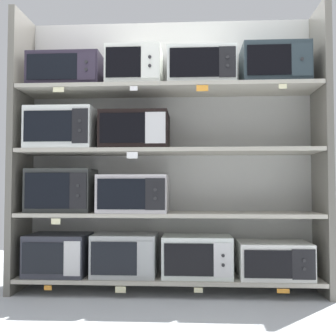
# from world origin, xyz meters

# --- Properties ---
(back_panel) EXTENTS (2.49, 0.04, 2.19)m
(back_panel) POSITION_xyz_m (0.00, 0.23, 1.10)
(back_panel) COLOR #B2B2AD
(back_panel) RESTS_ON ground
(upright_left) EXTENTS (0.05, 0.42, 2.19)m
(upright_left) POSITION_xyz_m (-1.18, 0.00, 1.10)
(upright_left) COLOR #68645B
(upright_left) RESTS_ON ground
(upright_right) EXTENTS (0.05, 0.42, 2.19)m
(upright_right) POSITION_xyz_m (1.18, 0.00, 1.10)
(upright_right) COLOR #68645B
(upright_right) RESTS_ON ground
(shelf_0) EXTENTS (2.29, 0.42, 0.03)m
(shelf_0) POSITION_xyz_m (0.00, 0.00, 0.11)
(shelf_0) COLOR #ADA899
(shelf_0) RESTS_ON ground
(microwave_0) EXTENTS (0.46, 0.39, 0.32)m
(microwave_0) POSITION_xyz_m (-0.86, -0.00, 0.28)
(microwave_0) COLOR #2C2E38
(microwave_0) RESTS_ON shelf_0
(microwave_1) EXTENTS (0.49, 0.37, 0.32)m
(microwave_1) POSITION_xyz_m (-0.33, -0.00, 0.28)
(microwave_1) COLOR #A1A4A4
(microwave_1) RESTS_ON shelf_0
(microwave_2) EXTENTS (0.53, 0.36, 0.31)m
(microwave_2) POSITION_xyz_m (0.22, -0.00, 0.28)
(microwave_2) COLOR silver
(microwave_2) RESTS_ON shelf_0
(microwave_3) EXTENTS (0.53, 0.40, 0.27)m
(microwave_3) POSITION_xyz_m (0.80, -0.00, 0.26)
(microwave_3) COLOR silver
(microwave_3) RESTS_ON shelf_0
(price_tag_0) EXTENTS (0.06, 0.00, 0.03)m
(price_tag_0) POSITION_xyz_m (-0.86, -0.21, 0.07)
(price_tag_0) COLOR orange
(price_tag_1) EXTENTS (0.08, 0.00, 0.05)m
(price_tag_1) POSITION_xyz_m (-0.33, -0.21, 0.07)
(price_tag_1) COLOR beige
(price_tag_2) EXTENTS (0.06, 0.00, 0.04)m
(price_tag_2) POSITION_xyz_m (0.23, -0.21, 0.07)
(price_tag_2) COLOR beige
(price_tag_3) EXTENTS (0.09, 0.00, 0.03)m
(price_tag_3) POSITION_xyz_m (0.83, -0.21, 0.07)
(price_tag_3) COLOR orange
(shelf_1) EXTENTS (2.29, 0.42, 0.03)m
(shelf_1) POSITION_xyz_m (0.00, 0.00, 0.60)
(shelf_1) COLOR #ADA899
(microwave_4) EXTENTS (0.50, 0.34, 0.34)m
(microwave_4) POSITION_xyz_m (-0.84, -0.00, 0.78)
(microwave_4) COLOR #303231
(microwave_4) RESTS_ON shelf_1
(microwave_5) EXTENTS (0.53, 0.42, 0.29)m
(microwave_5) POSITION_xyz_m (-0.26, -0.00, 0.75)
(microwave_5) COLOR #BCB6B8
(microwave_5) RESTS_ON shelf_1
(price_tag_4) EXTENTS (0.07, 0.00, 0.04)m
(price_tag_4) POSITION_xyz_m (-0.81, -0.21, 0.55)
(price_tag_4) COLOR beige
(shelf_2) EXTENTS (2.29, 0.42, 0.03)m
(shelf_2) POSITION_xyz_m (0.00, 0.00, 1.08)
(shelf_2) COLOR #ADA899
(microwave_6) EXTENTS (0.51, 0.42, 0.32)m
(microwave_6) POSITION_xyz_m (-0.83, -0.00, 1.26)
(microwave_6) COLOR silver
(microwave_6) RESTS_ON shelf_2
(microwave_7) EXTENTS (0.52, 0.40, 0.29)m
(microwave_7) POSITION_xyz_m (-0.26, -0.00, 1.24)
(microwave_7) COLOR black
(microwave_7) RESTS_ON shelf_2
(price_tag_5) EXTENTS (0.08, 0.00, 0.05)m
(price_tag_5) POSITION_xyz_m (-0.25, -0.21, 1.04)
(price_tag_5) COLOR white
(shelf_3) EXTENTS (2.29, 0.42, 0.03)m
(shelf_3) POSITION_xyz_m (0.00, 0.00, 1.57)
(shelf_3) COLOR #ADA899
(microwave_8) EXTENTS (0.56, 0.36, 0.26)m
(microwave_8) POSITION_xyz_m (-0.80, -0.00, 1.72)
(microwave_8) COLOR #2D2636
(microwave_8) RESTS_ON shelf_3
(microwave_9) EXTENTS (0.42, 0.39, 0.30)m
(microwave_9) POSITION_xyz_m (-0.26, -0.00, 1.74)
(microwave_9) COLOR silver
(microwave_9) RESTS_ON shelf_3
(microwave_10) EXTENTS (0.52, 0.38, 0.29)m
(microwave_10) POSITION_xyz_m (0.26, -0.00, 1.73)
(microwave_10) COLOR silver
(microwave_10) RESTS_ON shelf_3
(microwave_11) EXTENTS (0.50, 0.37, 0.31)m
(microwave_11) POSITION_xyz_m (0.82, -0.00, 1.74)
(microwave_11) COLOR #27343A
(microwave_11) RESTS_ON shelf_3
(price_tag_6) EXTENTS (0.08, 0.00, 0.04)m
(price_tag_6) POSITION_xyz_m (-0.80, -0.21, 1.53)
(price_tag_6) COLOR beige
(price_tag_7) EXTENTS (0.06, 0.00, 0.03)m
(price_tag_7) POSITION_xyz_m (-0.24, -0.21, 1.53)
(price_tag_7) COLOR white
(price_tag_8) EXTENTS (0.09, 0.00, 0.04)m
(price_tag_8) POSITION_xyz_m (0.26, -0.21, 1.53)
(price_tag_8) COLOR orange
(price_tag_9) EXTENTS (0.06, 0.00, 0.03)m
(price_tag_9) POSITION_xyz_m (0.84, -0.21, 1.53)
(price_tag_9) COLOR beige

